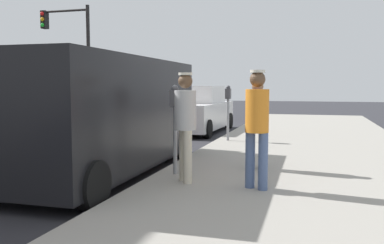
{
  "coord_description": "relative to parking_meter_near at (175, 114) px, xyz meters",
  "views": [
    {
      "loc": [
        3.59,
        -6.66,
        1.65
      ],
      "look_at": [
        1.65,
        0.04,
        1.05
      ],
      "focal_mm": 39.07,
      "sensor_mm": 36.0,
      "label": 1
    }
  ],
  "objects": [
    {
      "name": "pedestrian_in_red",
      "position": [
        1.28,
        0.85,
        -0.11
      ],
      "size": [
        0.34,
        0.34,
        1.62
      ],
      "color": "#383D47",
      "rests_on": "sidewalk_slab"
    },
    {
      "name": "sidewalk_slab",
      "position": [
        2.15,
        -0.04,
        -1.11
      ],
      "size": [
        5.0,
        32.0,
        0.15
      ],
      "primitive_type": "cube",
      "color": "#9E998E",
      "rests_on": "ground"
    },
    {
      "name": "parking_meter_near",
      "position": [
        0.0,
        0.0,
        0.0
      ],
      "size": [
        0.14,
        0.18,
        1.52
      ],
      "color": "gray",
      "rests_on": "sidewalk_slab"
    },
    {
      "name": "pedestrian_in_orange",
      "position": [
        1.47,
        -0.66,
        -0.03
      ],
      "size": [
        0.34,
        0.34,
        1.73
      ],
      "color": "#4C608C",
      "rests_on": "sidewalk_slab"
    },
    {
      "name": "parking_meter_far",
      "position": [
        0.0,
        4.59,
        0.0
      ],
      "size": [
        0.14,
        0.18,
        1.52
      ],
      "color": "gray",
      "rests_on": "sidewalk_slab"
    },
    {
      "name": "parked_van",
      "position": [
        -1.5,
        0.17,
        -0.03
      ],
      "size": [
        2.16,
        5.22,
        2.15
      ],
      "color": "black",
      "rests_on": "ground"
    },
    {
      "name": "parked_sedan_ahead",
      "position": [
        -1.79,
        7.75,
        -0.43
      ],
      "size": [
        1.99,
        4.42,
        1.65
      ],
      "color": "white",
      "rests_on": "ground"
    },
    {
      "name": "pedestrian_in_gray",
      "position": [
        0.34,
        -0.51,
        -0.05
      ],
      "size": [
        0.34,
        0.34,
        1.71
      ],
      "color": "beige",
      "rests_on": "sidewalk_slab"
    },
    {
      "name": "traffic_light_corner",
      "position": [
        -8.22,
        9.95,
        2.34
      ],
      "size": [
        2.48,
        0.42,
        5.2
      ],
      "color": "black",
      "rests_on": "ground"
    },
    {
      "name": "ground_plane",
      "position": [
        -1.35,
        -0.04,
        -1.18
      ],
      "size": [
        80.0,
        80.0,
        0.0
      ],
      "primitive_type": "plane",
      "color": "#2D2D33"
    }
  ]
}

